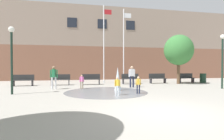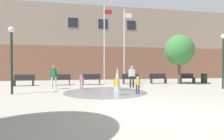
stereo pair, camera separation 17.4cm
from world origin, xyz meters
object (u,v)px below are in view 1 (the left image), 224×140
at_px(park_bench_center, 130,79).
at_px(adult_watching, 54,76).
at_px(lamp_post_right_lane, 222,53).
at_px(park_bench_under_right_flagpole, 158,78).
at_px(park_bench_far_left, 23,80).
at_px(child_running, 82,81).
at_px(adult_in_red, 132,75).
at_px(child_in_fountain, 138,84).
at_px(street_tree_near_building, 179,50).
at_px(park_bench_under_left_flagpole, 91,79).
at_px(flagpole_right, 124,43).
at_px(park_bench_left_of_flagpoles, 60,79).
at_px(trash_can, 203,78).
at_px(flagpole_left, 104,42).
at_px(park_bench_far_right, 186,78).
at_px(lamp_post_left_lane, 12,50).
at_px(child_with_pink_shirt, 117,85).

xyz_separation_m(park_bench_center, adult_watching, (-6.27, -2.72, 0.45)).
bearing_deg(lamp_post_right_lane, park_bench_under_right_flagpole, 120.72).
xyz_separation_m(park_bench_far_left, child_running, (4.57, -2.78, 0.10)).
bearing_deg(adult_in_red, park_bench_far_left, -19.98).
bearing_deg(child_in_fountain, child_running, -122.01).
bearing_deg(lamp_post_right_lane, street_tree_near_building, 106.40).
relative_size(park_bench_under_left_flagpole, flagpole_right, 0.22).
relative_size(park_bench_left_of_flagpoles, adult_watching, 1.01).
relative_size(park_bench_far_left, trash_can, 1.78).
xyz_separation_m(flagpole_left, street_tree_near_building, (6.45, -2.20, -0.90)).
bearing_deg(street_tree_near_building, park_bench_far_right, 31.45).
relative_size(park_bench_under_right_flagpole, adult_in_red, 1.01).
bearing_deg(flagpole_right, park_bench_under_left_flagpole, -157.88).
bearing_deg(lamp_post_left_lane, park_bench_far_right, 17.92).
xyz_separation_m(park_bench_under_right_flagpole, child_with_pink_shirt, (-5.20, -5.98, 0.10)).
relative_size(park_bench_under_right_flagpole, park_bench_far_right, 1.00).
bearing_deg(street_tree_near_building, lamp_post_right_lane, -73.60).
height_order(park_bench_left_of_flagpoles, lamp_post_left_lane, lamp_post_left_lane).
relative_size(park_bench_center, adult_in_red, 1.01).
bearing_deg(park_bench_far_left, park_bench_center, 0.20).
height_order(park_bench_far_left, park_bench_far_right, same).
distance_m(lamp_post_left_lane, street_tree_near_building, 13.06).
bearing_deg(park_bench_far_left, park_bench_under_right_flagpole, 0.13).
xyz_separation_m(adult_in_red, child_with_pink_shirt, (-1.86, -3.32, -0.35)).
xyz_separation_m(adult_in_red, flagpole_right, (0.46, 4.01, 2.89)).
bearing_deg(trash_can, lamp_post_left_lane, -164.93).
relative_size(park_bench_under_right_flagpole, flagpole_left, 0.22).
bearing_deg(child_with_pink_shirt, park_bench_under_right_flagpole, -82.04).
bearing_deg(lamp_post_left_lane, child_in_fountain, -9.01).
bearing_deg(park_bench_center, park_bench_left_of_flagpoles, 179.56).
xyz_separation_m(park_bench_under_right_flagpole, street_tree_near_building, (1.61, -0.85, 2.56)).
xyz_separation_m(child_running, trash_can, (11.52, 2.42, -0.13)).
height_order(park_bench_far_left, park_bench_under_right_flagpole, same).
xyz_separation_m(park_bench_far_right, child_with_pink_shirt, (-8.07, -5.91, 0.10)).
distance_m(adult_watching, trash_can, 13.61).
bearing_deg(lamp_post_right_lane, flagpole_left, 141.93).
xyz_separation_m(flagpole_left, flagpole_right, (1.95, 0.00, -0.11)).
bearing_deg(lamp_post_right_lane, park_bench_center, 139.48).
xyz_separation_m(adult_in_red, lamp_post_right_lane, (6.04, -1.89, 1.56)).
height_order(park_bench_center, adult_in_red, adult_in_red).
relative_size(park_bench_left_of_flagpoles, flagpole_left, 0.22).
xyz_separation_m(park_bench_left_of_flagpoles, street_tree_near_building, (10.35, -0.90, 2.56)).
bearing_deg(adult_watching, park_bench_far_left, 56.03).
distance_m(park_bench_center, flagpole_right, 3.61).
bearing_deg(park_bench_left_of_flagpoles, child_with_pink_shirt, -59.63).
height_order(park_bench_left_of_flagpoles, adult_watching, adult_watching).
bearing_deg(park_bench_far_left, flagpole_right, 8.97).
xyz_separation_m(park_bench_center, lamp_post_left_lane, (-8.27, -4.54, 2.00)).
distance_m(adult_in_red, child_with_pink_shirt, 3.82).
relative_size(park_bench_center, park_bench_far_right, 1.00).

